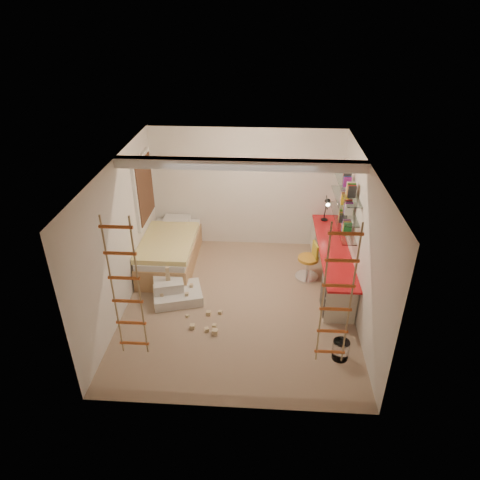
# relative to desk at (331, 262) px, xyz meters

# --- Properties ---
(floor) EXTENTS (4.50, 4.50, 0.00)m
(floor) POSITION_rel_desk_xyz_m (-1.72, -0.86, -0.40)
(floor) COLOR #9B8164
(floor) RESTS_ON ground
(ceiling_beam) EXTENTS (4.00, 0.18, 0.16)m
(ceiling_beam) POSITION_rel_desk_xyz_m (-1.72, -0.56, 2.12)
(ceiling_beam) COLOR white
(ceiling_beam) RESTS_ON ceiling
(window_frame) EXTENTS (0.06, 1.15, 1.35)m
(window_frame) POSITION_rel_desk_xyz_m (-3.69, 0.64, 1.15)
(window_frame) COLOR white
(window_frame) RESTS_ON wall_left
(window_blind) EXTENTS (0.02, 1.00, 1.20)m
(window_blind) POSITION_rel_desk_xyz_m (-3.65, 0.64, 1.15)
(window_blind) COLOR #4C2D1E
(window_blind) RESTS_ON window_frame
(rope_ladder_left) EXTENTS (0.41, 0.04, 2.13)m
(rope_ladder_left) POSITION_rel_desk_xyz_m (-3.07, -2.61, 1.11)
(rope_ladder_left) COLOR #CD5223
(rope_ladder_left) RESTS_ON ceiling
(rope_ladder_right) EXTENTS (0.41, 0.04, 2.13)m
(rope_ladder_right) POSITION_rel_desk_xyz_m (-0.37, -2.61, 1.11)
(rope_ladder_right) COLOR #D55324
(rope_ladder_right) RESTS_ON ceiling
(waste_bin) EXTENTS (0.25, 0.25, 0.32)m
(waste_bin) POSITION_rel_desk_xyz_m (-0.09, -2.10, -0.25)
(waste_bin) COLOR white
(waste_bin) RESTS_ON floor
(desk) EXTENTS (0.56, 2.80, 0.75)m
(desk) POSITION_rel_desk_xyz_m (0.00, 0.00, 0.00)
(desk) COLOR red
(desk) RESTS_ON floor
(shelves) EXTENTS (0.25, 1.80, 0.71)m
(shelves) POSITION_rel_desk_xyz_m (0.15, 0.27, 1.10)
(shelves) COLOR white
(shelves) RESTS_ON wall_right
(bed) EXTENTS (1.02, 2.00, 0.69)m
(bed) POSITION_rel_desk_xyz_m (-3.20, 0.36, -0.07)
(bed) COLOR #AD7F51
(bed) RESTS_ON floor
(task_lamp) EXTENTS (0.14, 0.36, 0.57)m
(task_lamp) POSITION_rel_desk_xyz_m (-0.05, 0.96, 0.73)
(task_lamp) COLOR black
(task_lamp) RESTS_ON desk
(swivel_chair) EXTENTS (0.53, 0.53, 0.77)m
(swivel_chair) POSITION_rel_desk_xyz_m (-0.42, 0.05, -0.12)
(swivel_chair) COLOR gold
(swivel_chair) RESTS_ON floor
(play_platform) EXTENTS (1.00, 0.87, 0.38)m
(play_platform) POSITION_rel_desk_xyz_m (-2.89, -0.77, -0.26)
(play_platform) COLOR silver
(play_platform) RESTS_ON floor
(toy_blocks) EXTENTS (1.12, 1.09, 0.65)m
(toy_blocks) POSITION_rel_desk_xyz_m (-2.54, -1.14, -0.20)
(toy_blocks) COLOR #CCB284
(toy_blocks) RESTS_ON floor
(books) EXTENTS (0.14, 0.70, 0.92)m
(books) POSITION_rel_desk_xyz_m (0.15, 0.27, 1.21)
(books) COLOR #1E722D
(books) RESTS_ON shelves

